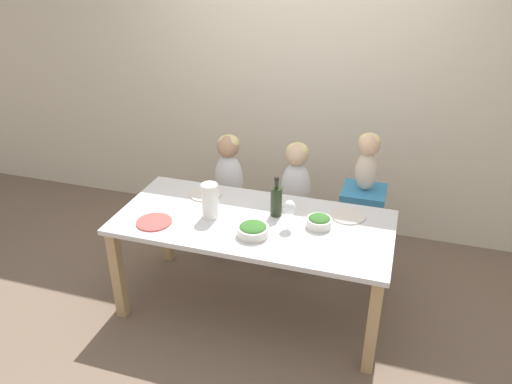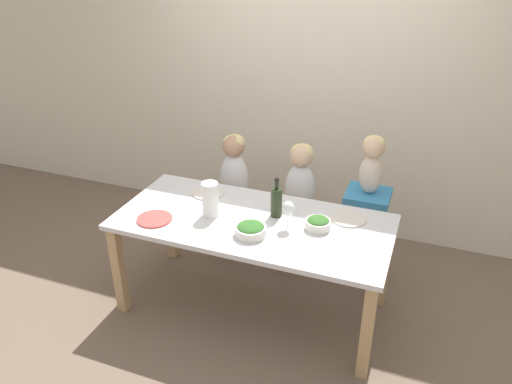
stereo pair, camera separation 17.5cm
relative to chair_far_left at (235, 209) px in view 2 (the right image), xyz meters
The scene contains 17 objects.
ground_plane 0.88m from the chair_far_left, 57.99° to the right, with size 14.00×14.00×0.00m, color #705B4C.
wall_back 1.26m from the chair_far_left, 58.30° to the left, with size 10.00×0.06×2.70m.
dining_table 0.83m from the chair_far_left, 57.99° to the right, with size 1.84×0.85×0.73m.
chair_far_left is the anchor object (origin of this frame).
chair_far_center 0.55m from the chair_far_left, ahead, with size 0.38×0.37×0.45m.
chair_right_highchair 1.09m from the chair_far_left, ahead, with size 0.32×0.32×0.73m.
person_child_left 0.39m from the chair_far_left, 90.00° to the left, with size 0.23×0.19×0.58m.
person_child_center 0.68m from the chair_far_left, ahead, with size 0.23×0.19×0.58m.
person_baby_right 1.24m from the chair_far_left, ahead, with size 0.16×0.17×0.44m.
wine_bottle 0.91m from the chair_far_left, 45.63° to the right, with size 0.08×0.08×0.28m.
paper_towel_roll 0.86m from the chair_far_left, 79.47° to the right, with size 0.11×0.11×0.24m.
wine_glass_near 1.08m from the chair_far_left, 45.73° to the right, with size 0.08×0.08×0.20m.
salad_bowl_large 1.05m from the chair_far_left, 60.78° to the right, with size 0.20×0.20×0.08m.
salad_bowl_small 1.13m from the chair_far_left, 36.12° to the right, with size 0.17×0.17×0.08m.
dinner_plate_front_left 0.99m from the chair_far_left, 102.18° to the right, with size 0.24×0.24×0.01m.
dinner_plate_back_left 0.56m from the chair_far_left, 92.86° to the right, with size 0.24×0.24×0.01m.
dinner_plate_back_right 1.16m from the chair_far_left, 23.08° to the right, with size 0.24×0.24×0.01m.
Camera 2 is at (1.04, -2.67, 2.41)m, focal length 35.00 mm.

